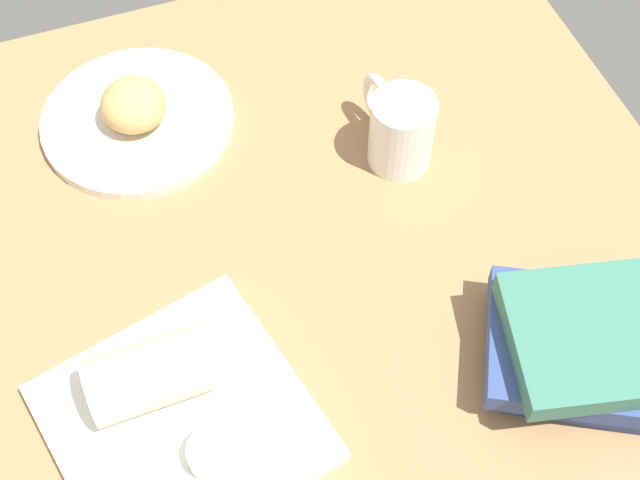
{
  "coord_description": "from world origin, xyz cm",
  "views": [
    {
      "loc": [
        -6.79,
        -50.54,
        86.93
      ],
      "look_at": [
        11.02,
        -1.2,
        7.0
      ],
      "focal_mm": 48.89,
      "sensor_mm": 36.0,
      "label": 1
    }
  ],
  "objects_px": {
    "sauce_cup": "(214,454)",
    "breakfast_wrap": "(149,375)",
    "round_plate": "(138,120)",
    "book_stack": "(595,345)",
    "coffee_mug": "(399,129)",
    "scone_pastry": "(134,105)",
    "square_plate": "(182,423)"
  },
  "relations": [
    {
      "from": "scone_pastry",
      "to": "round_plate",
      "type": "bearing_deg",
      "value": 85.44
    },
    {
      "from": "scone_pastry",
      "to": "sauce_cup",
      "type": "xyz_separation_m",
      "value": [
        -0.03,
        -0.45,
        -0.01
      ]
    },
    {
      "from": "scone_pastry",
      "to": "coffee_mug",
      "type": "bearing_deg",
      "value": -27.45
    },
    {
      "from": "round_plate",
      "to": "breakfast_wrap",
      "type": "xyz_separation_m",
      "value": [
        -0.07,
        -0.36,
        0.04
      ]
    },
    {
      "from": "breakfast_wrap",
      "to": "coffee_mug",
      "type": "xyz_separation_m",
      "value": [
        0.35,
        0.21,
        -0.0
      ]
    },
    {
      "from": "coffee_mug",
      "to": "book_stack",
      "type": "bearing_deg",
      "value": -76.35
    },
    {
      "from": "sauce_cup",
      "to": "book_stack",
      "type": "xyz_separation_m",
      "value": [
        0.39,
        -0.03,
        0.01
      ]
    },
    {
      "from": "coffee_mug",
      "to": "breakfast_wrap",
      "type": "bearing_deg",
      "value": -149.41
    },
    {
      "from": "scone_pastry",
      "to": "book_stack",
      "type": "relative_size",
      "value": 0.32
    },
    {
      "from": "breakfast_wrap",
      "to": "book_stack",
      "type": "bearing_deg",
      "value": -106.09
    },
    {
      "from": "round_plate",
      "to": "square_plate",
      "type": "distance_m",
      "value": 0.41
    },
    {
      "from": "round_plate",
      "to": "coffee_mug",
      "type": "xyz_separation_m",
      "value": [
        0.28,
        -0.16,
        0.04
      ]
    },
    {
      "from": "square_plate",
      "to": "breakfast_wrap",
      "type": "height_order",
      "value": "breakfast_wrap"
    },
    {
      "from": "sauce_cup",
      "to": "coffee_mug",
      "type": "xyz_separation_m",
      "value": [
        0.31,
        0.3,
        0.02
      ]
    },
    {
      "from": "sauce_cup",
      "to": "breakfast_wrap",
      "type": "relative_size",
      "value": 0.42
    },
    {
      "from": "sauce_cup",
      "to": "coffee_mug",
      "type": "height_order",
      "value": "coffee_mug"
    },
    {
      "from": "sauce_cup",
      "to": "breakfast_wrap",
      "type": "bearing_deg",
      "value": 112.52
    },
    {
      "from": "round_plate",
      "to": "coffee_mug",
      "type": "relative_size",
      "value": 1.88
    },
    {
      "from": "round_plate",
      "to": "square_plate",
      "type": "xyz_separation_m",
      "value": [
        -0.05,
        -0.4,
        0.0
      ]
    },
    {
      "from": "book_stack",
      "to": "round_plate",
      "type": "bearing_deg",
      "value": 127.14
    },
    {
      "from": "breakfast_wrap",
      "to": "coffee_mug",
      "type": "relative_size",
      "value": 0.94
    },
    {
      "from": "breakfast_wrap",
      "to": "book_stack",
      "type": "height_order",
      "value": "same"
    },
    {
      "from": "scone_pastry",
      "to": "sauce_cup",
      "type": "height_order",
      "value": "scone_pastry"
    },
    {
      "from": "square_plate",
      "to": "book_stack",
      "type": "xyz_separation_m",
      "value": [
        0.41,
        -0.08,
        0.03
      ]
    },
    {
      "from": "breakfast_wrap",
      "to": "coffee_mug",
      "type": "bearing_deg",
      "value": -60.39
    },
    {
      "from": "book_stack",
      "to": "coffee_mug",
      "type": "relative_size",
      "value": 1.95
    },
    {
      "from": "square_plate",
      "to": "coffee_mug",
      "type": "relative_size",
      "value": 1.9
    },
    {
      "from": "breakfast_wrap",
      "to": "coffee_mug",
      "type": "height_order",
      "value": "coffee_mug"
    },
    {
      "from": "sauce_cup",
      "to": "breakfast_wrap",
      "type": "height_order",
      "value": "breakfast_wrap"
    },
    {
      "from": "book_stack",
      "to": "scone_pastry",
      "type": "bearing_deg",
      "value": 127.63
    },
    {
      "from": "book_stack",
      "to": "breakfast_wrap",
      "type": "bearing_deg",
      "value": 164.89
    },
    {
      "from": "sauce_cup",
      "to": "square_plate",
      "type": "bearing_deg",
      "value": 112.52
    }
  ]
}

